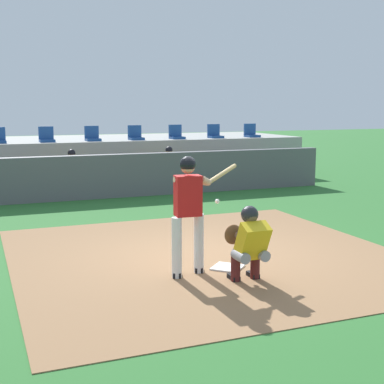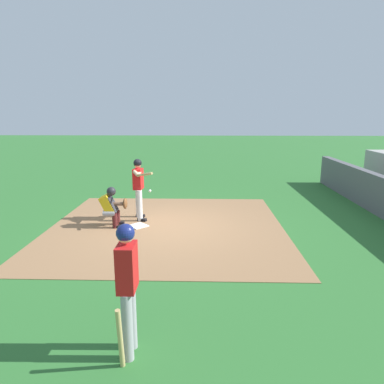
{
  "view_description": "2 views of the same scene",
  "coord_description": "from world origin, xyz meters",
  "px_view_note": "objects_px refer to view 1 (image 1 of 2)",
  "views": [
    {
      "loc": [
        -3.59,
        -8.28,
        2.53
      ],
      "look_at": [
        0.0,
        0.7,
        1.0
      ],
      "focal_mm": 51.21,
      "sensor_mm": 36.0,
      "label": 1
    },
    {
      "loc": [
        9.18,
        0.96,
        3.09
      ],
      "look_at": [
        0.0,
        0.7,
        1.0
      ],
      "focal_mm": 32.52,
      "sensor_mm": 36.0,
      "label": 2
    }
  ],
  "objects_px": {
    "batter_at_plate": "(189,208)",
    "home_plate": "(227,267)",
    "catcher_crouched": "(248,241)",
    "stadium_seat_8": "(251,133)",
    "dugout_player_0": "(73,171)",
    "dugout_player_1": "(170,167)",
    "stadium_seat_6": "(176,135)",
    "stadium_seat_7": "(215,134)",
    "stadium_seat_5": "(136,136)",
    "stadium_seat_4": "(92,137)",
    "stadium_seat_3": "(47,138)"
  },
  "relations": [
    {
      "from": "stadium_seat_4",
      "to": "stadium_seat_6",
      "type": "bearing_deg",
      "value": 0.0
    },
    {
      "from": "stadium_seat_5",
      "to": "stadium_seat_6",
      "type": "distance_m",
      "value": 1.44
    },
    {
      "from": "dugout_player_0",
      "to": "stadium_seat_8",
      "type": "xyz_separation_m",
      "value": [
        6.78,
        2.03,
        0.86
      ]
    },
    {
      "from": "batter_at_plate",
      "to": "stadium_seat_4",
      "type": "relative_size",
      "value": 3.76
    },
    {
      "from": "dugout_player_1",
      "to": "stadium_seat_3",
      "type": "distance_m",
      "value": 4.05
    },
    {
      "from": "batter_at_plate",
      "to": "stadium_seat_6",
      "type": "height_order",
      "value": "stadium_seat_6"
    },
    {
      "from": "stadium_seat_5",
      "to": "stadium_seat_7",
      "type": "distance_m",
      "value": 2.89
    },
    {
      "from": "stadium_seat_3",
      "to": "stadium_seat_8",
      "type": "relative_size",
      "value": 1.0
    },
    {
      "from": "dugout_player_0",
      "to": "stadium_seat_5",
      "type": "xyz_separation_m",
      "value": [
        2.45,
        2.03,
        0.86
      ]
    },
    {
      "from": "dugout_player_0",
      "to": "stadium_seat_8",
      "type": "bearing_deg",
      "value": 16.71
    },
    {
      "from": "catcher_crouched",
      "to": "stadium_seat_4",
      "type": "relative_size",
      "value": 2.95
    },
    {
      "from": "dugout_player_0",
      "to": "stadium_seat_4",
      "type": "height_order",
      "value": "stadium_seat_4"
    },
    {
      "from": "dugout_player_1",
      "to": "stadium_seat_4",
      "type": "height_order",
      "value": "stadium_seat_4"
    },
    {
      "from": "stadium_seat_6",
      "to": "stadium_seat_7",
      "type": "distance_m",
      "value": 1.44
    },
    {
      "from": "stadium_seat_3",
      "to": "stadium_seat_4",
      "type": "bearing_deg",
      "value": 0.0
    },
    {
      "from": "catcher_crouched",
      "to": "dugout_player_1",
      "type": "bearing_deg",
      "value": 77.53
    },
    {
      "from": "dugout_player_1",
      "to": "stadium_seat_5",
      "type": "relative_size",
      "value": 2.71
    },
    {
      "from": "batter_at_plate",
      "to": "catcher_crouched",
      "type": "height_order",
      "value": "batter_at_plate"
    },
    {
      "from": "catcher_crouched",
      "to": "stadium_seat_8",
      "type": "relative_size",
      "value": 2.95
    },
    {
      "from": "stadium_seat_3",
      "to": "stadium_seat_4",
      "type": "distance_m",
      "value": 1.44
    },
    {
      "from": "stadium_seat_8",
      "to": "stadium_seat_3",
      "type": "bearing_deg",
      "value": 180.0
    },
    {
      "from": "catcher_crouched",
      "to": "stadium_seat_7",
      "type": "xyz_separation_m",
      "value": [
        4.34,
        10.88,
        0.93
      ]
    },
    {
      "from": "catcher_crouched",
      "to": "stadium_seat_5",
      "type": "xyz_separation_m",
      "value": [
        1.45,
        10.88,
        0.93
      ]
    },
    {
      "from": "dugout_player_0",
      "to": "dugout_player_1",
      "type": "xyz_separation_m",
      "value": [
        2.95,
        0.0,
        0.0
      ]
    },
    {
      "from": "stadium_seat_7",
      "to": "stadium_seat_8",
      "type": "height_order",
      "value": "same"
    },
    {
      "from": "stadium_seat_4",
      "to": "dugout_player_1",
      "type": "bearing_deg",
      "value": -46.25
    },
    {
      "from": "batter_at_plate",
      "to": "stadium_seat_6",
      "type": "bearing_deg",
      "value": 70.85
    },
    {
      "from": "stadium_seat_4",
      "to": "stadium_seat_5",
      "type": "height_order",
      "value": "same"
    },
    {
      "from": "catcher_crouched",
      "to": "stadium_seat_8",
      "type": "distance_m",
      "value": 12.36
    },
    {
      "from": "batter_at_plate",
      "to": "home_plate",
      "type": "bearing_deg",
      "value": 6.38
    },
    {
      "from": "catcher_crouched",
      "to": "stadium_seat_7",
      "type": "bearing_deg",
      "value": 68.24
    },
    {
      "from": "dugout_player_1",
      "to": "stadium_seat_5",
      "type": "bearing_deg",
      "value": 103.9
    },
    {
      "from": "catcher_crouched",
      "to": "stadium_seat_3",
      "type": "distance_m",
      "value": 11.01
    },
    {
      "from": "catcher_crouched",
      "to": "stadium_seat_7",
      "type": "relative_size",
      "value": 2.95
    },
    {
      "from": "home_plate",
      "to": "stadium_seat_5",
      "type": "xyz_separation_m",
      "value": [
        1.44,
        10.18,
        1.51
      ]
    },
    {
      "from": "dugout_player_1",
      "to": "stadium_seat_6",
      "type": "bearing_deg",
      "value": 65.18
    },
    {
      "from": "dugout_player_1",
      "to": "stadium_seat_6",
      "type": "relative_size",
      "value": 2.71
    },
    {
      "from": "dugout_player_0",
      "to": "stadium_seat_3",
      "type": "xyz_separation_m",
      "value": [
        -0.44,
        2.03,
        0.86
      ]
    },
    {
      "from": "home_plate",
      "to": "stadium_seat_3",
      "type": "xyz_separation_m",
      "value": [
        -1.44,
        10.18,
        1.51
      ]
    },
    {
      "from": "home_plate",
      "to": "stadium_seat_7",
      "type": "distance_m",
      "value": 11.17
    },
    {
      "from": "batter_at_plate",
      "to": "stadium_seat_3",
      "type": "xyz_separation_m",
      "value": [
        -0.77,
        10.25,
        0.5
      ]
    },
    {
      "from": "dugout_player_0",
      "to": "stadium_seat_6",
      "type": "height_order",
      "value": "stadium_seat_6"
    },
    {
      "from": "stadium_seat_7",
      "to": "catcher_crouched",
      "type": "bearing_deg",
      "value": -111.76
    },
    {
      "from": "stadium_seat_5",
      "to": "stadium_seat_8",
      "type": "bearing_deg",
      "value": 0.0
    },
    {
      "from": "dugout_player_0",
      "to": "catcher_crouched",
      "type": "bearing_deg",
      "value": -83.6
    },
    {
      "from": "home_plate",
      "to": "batter_at_plate",
      "type": "height_order",
      "value": "batter_at_plate"
    },
    {
      "from": "batter_at_plate",
      "to": "dugout_player_0",
      "type": "distance_m",
      "value": 8.23
    },
    {
      "from": "stadium_seat_7",
      "to": "stadium_seat_8",
      "type": "distance_m",
      "value": 1.44
    },
    {
      "from": "stadium_seat_3",
      "to": "dugout_player_0",
      "type": "bearing_deg",
      "value": -77.69
    },
    {
      "from": "stadium_seat_8",
      "to": "dugout_player_0",
      "type": "bearing_deg",
      "value": -163.29
    }
  ]
}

